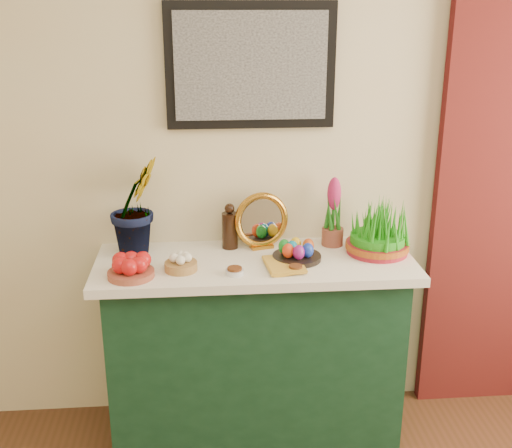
# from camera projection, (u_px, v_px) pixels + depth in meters

# --- Properties ---
(room) EXTENTS (4.50, 4.54, 2.72)m
(room) POSITION_uv_depth(u_px,v_px,m) (481.00, 223.00, 0.79)
(room) COLOR #512E1B
(room) RESTS_ON ground
(sideboard) EXTENTS (1.30, 0.45, 0.85)m
(sideboard) POSITION_uv_depth(u_px,v_px,m) (255.00, 351.00, 2.98)
(sideboard) COLOR #163C24
(sideboard) RESTS_ON ground
(tablecloth) EXTENTS (1.40, 0.55, 0.04)m
(tablecloth) POSITION_uv_depth(u_px,v_px,m) (255.00, 263.00, 2.83)
(tablecloth) COLOR white
(tablecloth) RESTS_ON sideboard
(hyacinth_green) EXTENTS (0.38, 0.38, 0.58)m
(hyacinth_green) POSITION_uv_depth(u_px,v_px,m) (135.00, 190.00, 2.81)
(hyacinth_green) COLOR #1E6917
(hyacinth_green) RESTS_ON tablecloth
(apple_bowl) EXTENTS (0.20, 0.20, 0.10)m
(apple_bowl) POSITION_uv_depth(u_px,v_px,m) (131.00, 268.00, 2.63)
(apple_bowl) COLOR brown
(apple_bowl) RESTS_ON tablecloth
(garlic_basket) EXTENTS (0.15, 0.15, 0.08)m
(garlic_basket) POSITION_uv_depth(u_px,v_px,m) (181.00, 263.00, 2.70)
(garlic_basket) COLOR #A17641
(garlic_basket) RESTS_ON tablecloth
(vinegar_cruet) EXTENTS (0.07, 0.07, 0.21)m
(vinegar_cruet) POSITION_uv_depth(u_px,v_px,m) (230.00, 228.00, 2.93)
(vinegar_cruet) COLOR black
(vinegar_cruet) RESTS_ON tablecloth
(mirror) EXTENTS (0.27, 0.12, 0.26)m
(mirror) POSITION_uv_depth(u_px,v_px,m) (261.00, 221.00, 2.92)
(mirror) COLOR #B47921
(mirror) RESTS_ON tablecloth
(book) EXTENTS (0.16, 0.22, 0.03)m
(book) POSITION_uv_depth(u_px,v_px,m) (266.00, 266.00, 2.72)
(book) COLOR gold
(book) RESTS_ON tablecloth
(spice_dish_left) EXTENTS (0.08, 0.08, 0.03)m
(spice_dish_left) POSITION_uv_depth(u_px,v_px,m) (235.00, 271.00, 2.66)
(spice_dish_left) COLOR silver
(spice_dish_left) RESTS_ON tablecloth
(spice_dish_right) EXTENTS (0.07, 0.07, 0.03)m
(spice_dish_right) POSITION_uv_depth(u_px,v_px,m) (296.00, 269.00, 2.69)
(spice_dish_right) COLOR silver
(spice_dish_right) RESTS_ON tablecloth
(egg_plate) EXTENTS (0.28, 0.28, 0.09)m
(egg_plate) POSITION_uv_depth(u_px,v_px,m) (297.00, 252.00, 2.80)
(egg_plate) COLOR black
(egg_plate) RESTS_ON tablecloth
(hyacinth_pink) EXTENTS (0.10, 0.10, 0.33)m
(hyacinth_pink) POSITION_uv_depth(u_px,v_px,m) (333.00, 215.00, 2.94)
(hyacinth_pink) COLOR brown
(hyacinth_pink) RESTS_ON tablecloth
(wheatgrass_sabzeh) EXTENTS (0.28, 0.28, 0.23)m
(wheatgrass_sabzeh) POSITION_uv_depth(u_px,v_px,m) (378.00, 231.00, 2.86)
(wheatgrass_sabzeh) COLOR maroon
(wheatgrass_sabzeh) RESTS_ON tablecloth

